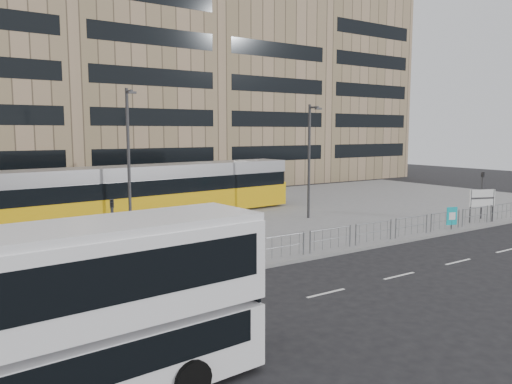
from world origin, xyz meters
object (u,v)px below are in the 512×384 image
pedestrian (58,266)px  lamp_post_west (129,155)px  double_decker_bus (36,320)px  ad_panel (452,216)px  traffic_light_east (482,189)px  station_sign (482,200)px  traffic_light_west (113,227)px  tram (86,197)px  lamp_post_east (310,156)px

pedestrian → lamp_post_west: lamp_post_west is taller
double_decker_bus → ad_panel: (24.10, 7.27, -1.23)m
ad_panel → lamp_post_west: (-16.02, 9.84, 3.69)m
traffic_light_east → ad_panel: bearing=-169.9°
station_sign → pedestrian: bearing=-161.0°
pedestrian → traffic_light_west: traffic_light_west is taller
traffic_light_east → lamp_post_west: (-20.89, 8.67, 2.48)m
station_sign → lamp_post_west: 22.04m
traffic_light_east → traffic_light_west: bearing=175.5°
tram → double_decker_bus: bearing=-113.2°
tram → lamp_post_west: bearing=-67.5°
lamp_post_east → traffic_light_west: bearing=-158.2°
tram → traffic_light_west: (-2.02, -11.30, 0.19)m
pedestrian → lamp_post_west: bearing=-27.1°
lamp_post_east → traffic_light_east: bearing=-35.0°
ad_panel → pedestrian: (-21.89, 1.28, 0.04)m
double_decker_bus → ad_panel: bearing=12.7°
station_sign → lamp_post_west: size_ratio=0.26×
ad_panel → lamp_post_east: bearing=137.2°
double_decker_bus → traffic_light_west: bearing=59.5°
double_decker_bus → pedestrian: 8.91m
ad_panel → pedestrian: pedestrian is taller
traffic_light_east → lamp_post_east: lamp_post_east is taller
double_decker_bus → pedestrian: double_decker_bus is taller
pedestrian → lamp_post_west: 11.01m
station_sign → ad_panel: bearing=-152.8°
traffic_light_west → double_decker_bus: bearing=-99.8°
station_sign → lamp_post_west: lamp_post_west is taller
traffic_light_west → traffic_light_east: (24.55, -0.46, 0.00)m
station_sign → ad_panel: (-3.66, -0.40, -0.68)m
traffic_light_west → lamp_post_west: (3.66, 8.21, 2.48)m
tram → station_sign: size_ratio=14.54×
lamp_post_west → pedestrian: bearing=-124.4°
tram → ad_panel: (17.66, -12.93, -1.02)m
ad_panel → traffic_light_east: bearing=30.6°
tram → pedestrian: tram is taller
traffic_light_west → lamp_post_east: lamp_post_east is taller
ad_panel → pedestrian: bearing=-166.3°
double_decker_bus → station_sign: double_decker_bus is taller
traffic_light_east → lamp_post_east: bearing=141.6°
station_sign → lamp_post_west: (-19.68, 9.44, 3.01)m
traffic_light_west → lamp_post_east: size_ratio=0.41×
double_decker_bus → ad_panel: size_ratio=7.59×
double_decker_bus → lamp_post_west: size_ratio=1.23×
tram → traffic_light_west: size_ratio=9.81×
traffic_light_west → lamp_post_west: 9.33m
double_decker_bus → tram: 21.21m
lamp_post_east → lamp_post_west: bearing=169.6°
double_decker_bus → tram: double_decker_bus is taller
traffic_light_east → lamp_post_east: size_ratio=0.41×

